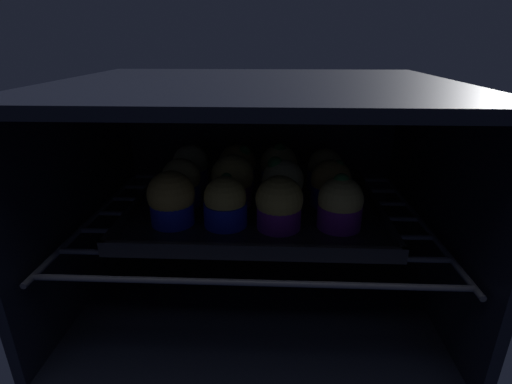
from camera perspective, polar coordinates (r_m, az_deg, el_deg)
The scene contains 15 objects.
oven_cavity at distance 67.28cm, azimuth 0.10°, elevation 0.58°, with size 59.00×47.00×37.00cm.
oven_rack at distance 64.72cm, azimuth -0.06°, elevation -3.58°, with size 54.80×42.00×0.80cm.
baking_tray at distance 65.70cm, azimuth -0.00°, elevation -2.15°, with size 40.67×32.46×2.20cm.
muffin_row0_col0 at distance 58.64cm, azimuth -12.38°, elevation -1.12°, with size 7.09×7.09×8.20cm.
muffin_row0_col1 at distance 57.10cm, azimuth -4.55°, elevation -1.64°, with size 6.51×6.51×7.76cm.
muffin_row0_col2 at distance 56.09cm, azimuth 3.44°, elevation -1.86°, with size 6.97×6.97×7.97cm.
muffin_row0_col3 at distance 57.51cm, azimuth 12.33°, elevation -1.79°, with size 6.60×6.60×8.29cm.
muffin_row1_col0 at distance 65.47cm, azimuth -10.93°, elevation 1.30°, with size 6.51×6.51×7.88cm.
muffin_row1_col1 at distance 64.38cm, azimuth -3.47°, elevation 1.65°, with size 7.13×7.13×8.51cm.
muffin_row1_col2 at distance 63.90cm, azimuth 3.94°, elevation 1.19°, with size 6.91×6.91×8.42cm.
muffin_row1_col3 at distance 65.06cm, azimuth 10.97°, elevation 1.09°, with size 6.69×6.69×7.91cm.
muffin_row2_col0 at distance 73.10cm, azimuth -9.57°, elevation 3.64°, with size 6.60×6.60×7.99cm.
muffin_row2_col1 at distance 71.83cm, azimuth -2.75°, elevation 3.65°, with size 6.84×6.84×8.24cm.
muffin_row2_col2 at distance 71.93cm, azimuth 3.36°, elevation 3.63°, with size 6.88×6.88×8.54cm.
muffin_row2_col3 at distance 72.47cm, azimuth 10.11°, elevation 3.16°, with size 6.51×6.51×7.47cm.
Camera 1 is at (2.70, -36.47, 41.21)cm, focal length 27.08 mm.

